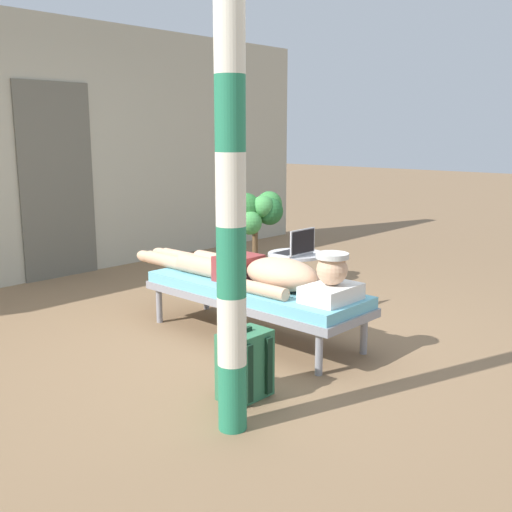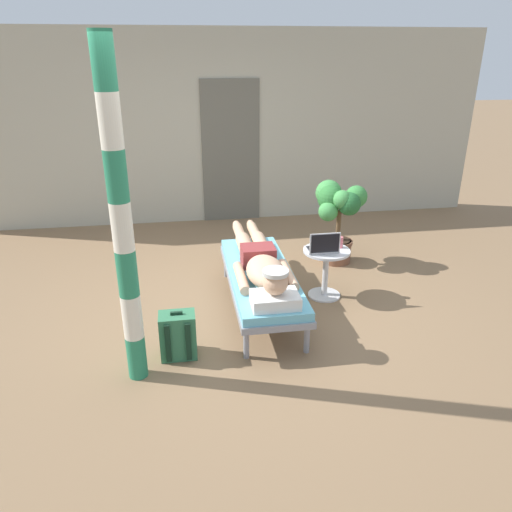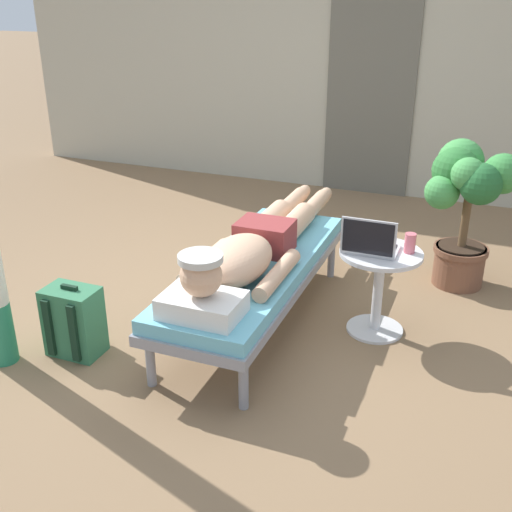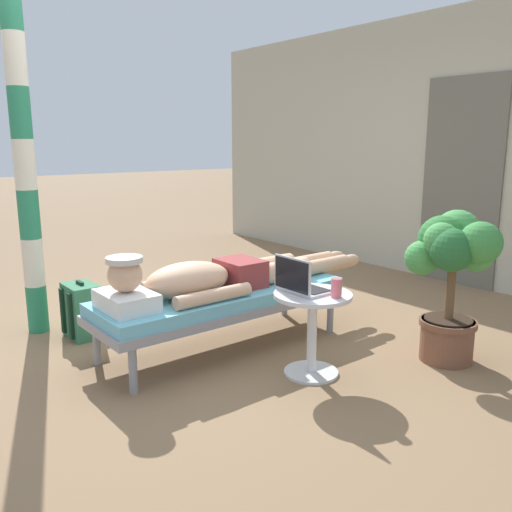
# 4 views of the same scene
# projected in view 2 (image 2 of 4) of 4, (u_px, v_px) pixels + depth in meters

# --- Properties ---
(ground_plane) EXTENTS (40.00, 40.00, 0.00)m
(ground_plane) POSITION_uv_depth(u_px,v_px,m) (242.00, 308.00, 4.91)
(ground_plane) COLOR #846647
(house_wall_back) EXTENTS (7.60, 0.20, 2.70)m
(house_wall_back) POSITION_uv_depth(u_px,v_px,m) (227.00, 128.00, 7.06)
(house_wall_back) COLOR #B2AD99
(house_wall_back) RESTS_ON ground
(house_door_panel) EXTENTS (0.84, 0.03, 2.04)m
(house_door_panel) POSITION_uv_depth(u_px,v_px,m) (231.00, 152.00, 7.10)
(house_door_panel) COLOR #625F54
(house_door_panel) RESTS_ON ground
(lounge_chair) EXTENTS (0.62, 1.83, 0.42)m
(lounge_chair) POSITION_uv_depth(u_px,v_px,m) (261.00, 278.00, 4.76)
(lounge_chair) COLOR gray
(lounge_chair) RESTS_ON ground
(person_reclining) EXTENTS (0.53, 2.17, 0.33)m
(person_reclining) POSITION_uv_depth(u_px,v_px,m) (261.00, 263.00, 4.65)
(person_reclining) COLOR white
(person_reclining) RESTS_ON lounge_chair
(side_table) EXTENTS (0.48, 0.48, 0.52)m
(side_table) POSITION_uv_depth(u_px,v_px,m) (326.00, 265.00, 5.01)
(side_table) COLOR silver
(side_table) RESTS_ON ground
(laptop) EXTENTS (0.31, 0.24, 0.23)m
(laptop) POSITION_uv_depth(u_px,v_px,m) (323.00, 247.00, 4.87)
(laptop) COLOR silver
(laptop) RESTS_ON side_table
(drink_glass) EXTENTS (0.06, 0.06, 0.12)m
(drink_glass) POSITION_uv_depth(u_px,v_px,m) (340.00, 242.00, 4.99)
(drink_glass) COLOR #D86672
(drink_glass) RESTS_ON side_table
(backpack) EXTENTS (0.30, 0.26, 0.42)m
(backpack) POSITION_uv_depth(u_px,v_px,m) (178.00, 335.00, 4.07)
(backpack) COLOR #33724C
(backpack) RESTS_ON ground
(potted_plant) EXTENTS (0.60, 0.59, 0.98)m
(potted_plant) POSITION_uv_depth(u_px,v_px,m) (338.00, 211.00, 5.74)
(potted_plant) COLOR brown
(potted_plant) RESTS_ON ground
(porch_post) EXTENTS (0.15, 0.15, 2.52)m
(porch_post) POSITION_uv_depth(u_px,v_px,m) (122.00, 227.00, 3.40)
(porch_post) COLOR #267F59
(porch_post) RESTS_ON ground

